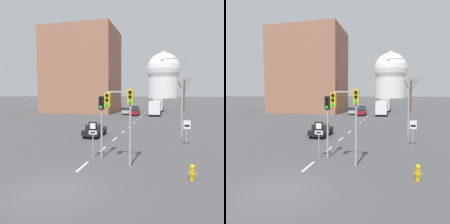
# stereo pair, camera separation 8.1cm
# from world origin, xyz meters

# --- Properties ---
(ground_plane) EXTENTS (800.00, 800.00, 0.00)m
(ground_plane) POSITION_xyz_m (0.00, 0.00, 0.00)
(ground_plane) COLOR #4C4C4F
(lane_stripe_0) EXTENTS (0.16, 2.00, 0.01)m
(lane_stripe_0) POSITION_xyz_m (0.00, 3.62, 0.00)
(lane_stripe_0) COLOR silver
(lane_stripe_0) RESTS_ON ground_plane
(lane_stripe_1) EXTENTS (0.16, 2.00, 0.01)m
(lane_stripe_1) POSITION_xyz_m (0.00, 8.12, 0.00)
(lane_stripe_1) COLOR silver
(lane_stripe_1) RESTS_ON ground_plane
(lane_stripe_2) EXTENTS (0.16, 2.00, 0.01)m
(lane_stripe_2) POSITION_xyz_m (0.00, 12.62, 0.00)
(lane_stripe_2) COLOR silver
(lane_stripe_2) RESTS_ON ground_plane
(lane_stripe_3) EXTENTS (0.16, 2.00, 0.01)m
(lane_stripe_3) POSITION_xyz_m (0.00, 17.12, 0.00)
(lane_stripe_3) COLOR silver
(lane_stripe_3) RESTS_ON ground_plane
(lane_stripe_4) EXTENTS (0.16, 2.00, 0.01)m
(lane_stripe_4) POSITION_xyz_m (0.00, 21.62, 0.00)
(lane_stripe_4) COLOR silver
(lane_stripe_4) RESTS_ON ground_plane
(lane_stripe_5) EXTENTS (0.16, 2.00, 0.01)m
(lane_stripe_5) POSITION_xyz_m (0.00, 26.12, 0.00)
(lane_stripe_5) COLOR silver
(lane_stripe_5) RESTS_ON ground_plane
(lane_stripe_6) EXTENTS (0.16, 2.00, 0.01)m
(lane_stripe_6) POSITION_xyz_m (0.00, 30.62, 0.00)
(lane_stripe_6) COLOR silver
(lane_stripe_6) RESTS_ON ground_plane
(lane_stripe_7) EXTENTS (0.16, 2.00, 0.01)m
(lane_stripe_7) POSITION_xyz_m (0.00, 35.12, 0.00)
(lane_stripe_7) COLOR silver
(lane_stripe_7) RESTS_ON ground_plane
(lane_stripe_8) EXTENTS (0.16, 2.00, 0.01)m
(lane_stripe_8) POSITION_xyz_m (0.00, 39.62, 0.00)
(lane_stripe_8) COLOR silver
(lane_stripe_8) RESTS_ON ground_plane
(lane_stripe_9) EXTENTS (0.16, 2.00, 0.01)m
(lane_stripe_9) POSITION_xyz_m (0.00, 44.12, 0.00)
(lane_stripe_9) COLOR silver
(lane_stripe_9) RESTS_ON ground_plane
(lane_stripe_10) EXTENTS (0.16, 2.00, 0.01)m
(lane_stripe_10) POSITION_xyz_m (0.00, 48.62, 0.00)
(lane_stripe_10) COLOR silver
(lane_stripe_10) RESTS_ON ground_plane
(lane_stripe_11) EXTENTS (0.16, 2.00, 0.01)m
(lane_stripe_11) POSITION_xyz_m (0.00, 53.12, 0.00)
(lane_stripe_11) COLOR silver
(lane_stripe_11) RESTS_ON ground_plane
(traffic_signal_centre_tall) EXTENTS (0.36, 0.34, 4.63)m
(traffic_signal_centre_tall) POSITION_xyz_m (0.65, 5.76, 3.24)
(traffic_signal_centre_tall) COLOR #9E9EA3
(traffic_signal_centre_tall) RESTS_ON ground_plane
(traffic_signal_near_right) EXTENTS (1.87, 0.34, 5.08)m
(traffic_signal_near_right) POSITION_xyz_m (2.44, 4.45, 3.84)
(traffic_signal_near_right) COLOR #9E9EA3
(traffic_signal_near_right) RESTS_ON ground_plane
(route_sign_post) EXTENTS (0.60, 0.08, 2.74)m
(route_sign_post) POSITION_xyz_m (0.07, 5.49, 1.88)
(route_sign_post) COLOR #9E9EA3
(route_sign_post) RESTS_ON ground_plane
(speed_limit_sign) EXTENTS (0.60, 0.08, 2.39)m
(speed_limit_sign) POSITION_xyz_m (6.98, 11.06, 1.61)
(speed_limit_sign) COLOR #9E9EA3
(speed_limit_sign) RESTS_ON ground_plane
(fire_hydrant) EXTENTS (0.40, 0.34, 0.90)m
(fire_hydrant) POSITION_xyz_m (6.62, 2.96, 0.49)
(fire_hydrant) COLOR gold
(fire_hydrant) RESTS_ON ground_plane
(street_lamp_right) EXTENTS (2.52, 0.36, 8.63)m
(street_lamp_right) POSITION_xyz_m (6.37, 15.68, 5.31)
(street_lamp_right) COLOR #9E9EA3
(street_lamp_right) RESTS_ON ground_plane
(sedan_near_left) EXTENTS (1.76, 3.92, 1.41)m
(sedan_near_left) POSITION_xyz_m (-2.51, 13.49, 0.72)
(sedan_near_left) COLOR black
(sedan_near_left) RESTS_ON ground_plane
(sedan_near_right) EXTENTS (1.92, 4.05, 1.60)m
(sedan_near_right) POSITION_xyz_m (-1.71, 38.37, 0.81)
(sedan_near_right) COLOR maroon
(sedan_near_right) RESTS_ON ground_plane
(sedan_mid_centre) EXTENTS (1.85, 3.89, 1.55)m
(sedan_mid_centre) POSITION_xyz_m (-3.04, 49.26, 0.79)
(sedan_mid_centre) COLOR slate
(sedan_mid_centre) RESTS_ON ground_plane
(sedan_far_left) EXTENTS (1.79, 3.99, 1.63)m
(sedan_far_left) POSITION_xyz_m (-3.75, 40.55, 0.82)
(sedan_far_left) COLOR #B7B7BC
(sedan_far_left) RESTS_ON ground_plane
(sedan_far_right) EXTENTS (1.92, 4.31, 1.63)m
(sedan_far_right) POSITION_xyz_m (1.42, 74.70, 0.82)
(sedan_far_right) COLOR silver
(sedan_far_right) RESTS_ON ground_plane
(city_bus) EXTENTS (2.66, 10.80, 3.48)m
(city_bus) POSITION_xyz_m (2.89, 52.94, 2.05)
(city_bus) COLOR beige
(city_bus) RESTS_ON ground_plane
(delivery_truck) EXTENTS (2.44, 7.20, 3.14)m
(delivery_truck) POSITION_xyz_m (2.67, 39.48, 1.70)
(delivery_truck) COLOR #333842
(delivery_truck) RESTS_ON ground_plane
(bare_tree_left_near) EXTENTS (3.24, 3.68, 10.77)m
(bare_tree_left_near) POSITION_xyz_m (-7.78, 38.87, 4.68)
(bare_tree_left_near) COLOR brown
(bare_tree_left_near) RESTS_ON ground_plane
(bare_tree_right_near) EXTENTS (3.88, 4.77, 9.28)m
(bare_tree_right_near) POSITION_xyz_m (9.49, 51.62, 4.72)
(bare_tree_right_near) COLOR brown
(bare_tree_right_near) RESTS_ON ground_plane
(capitol_dome) EXTENTS (38.67, 38.67, 54.62)m
(capitol_dome) POSITION_xyz_m (0.00, 257.82, 26.61)
(capitol_dome) COLOR silver
(capitol_dome) RESTS_ON ground_plane
(apartment_block_left) EXTENTS (18.00, 14.00, 21.19)m
(apartment_block_left) POSITION_xyz_m (-16.60, 45.14, 10.60)
(apartment_block_left) COLOR #9E664C
(apartment_block_left) RESTS_ON ground_plane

